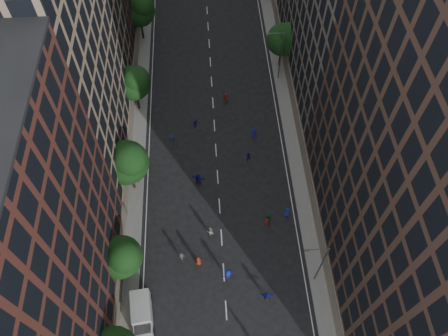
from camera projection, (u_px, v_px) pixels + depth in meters
name	position (u px, v px, depth m)	size (l,w,h in m)	color
ground	(213.00, 105.00, 66.57)	(240.00, 240.00, 0.00)	black
sidewalk_left	(137.00, 73.00, 70.24)	(4.00, 105.00, 0.15)	slate
sidewalk_right	(284.00, 67.00, 71.06)	(4.00, 105.00, 0.15)	slate
bldg_left_a	(5.00, 251.00, 37.40)	(14.00, 22.00, 30.00)	#52271F
bldg_left_b	(43.00, 45.00, 49.00)	(14.00, 26.00, 34.00)	#947A61
bldg_right_a	(438.00, 171.00, 38.41)	(14.00, 30.00, 36.00)	#452F25
tree_left_1	(122.00, 257.00, 47.12)	(4.80, 4.80, 8.21)	black
tree_left_2	(127.00, 162.00, 53.07)	(5.60, 5.60, 9.45)	black
tree_left_3	(134.00, 82.00, 61.27)	(5.00, 5.00, 8.58)	black
tree_left_4	(139.00, 9.00, 69.88)	(5.40, 5.40, 9.08)	black
tree_right_a	(284.00, 38.00, 66.61)	(5.00, 5.00, 8.39)	black
streetlamp_near	(320.00, 263.00, 47.15)	(2.64, 0.22, 9.06)	#595B60
streetlamp_far	(280.00, 54.00, 65.38)	(2.64, 0.22, 9.06)	#595B60
cargo_van	(142.00, 313.00, 47.96)	(2.75, 4.98, 2.54)	#BDBDBF
skater_3	(228.00, 275.00, 50.76)	(1.25, 0.72, 1.93)	#1525AB
skater_5	(267.00, 296.00, 49.55)	(1.51, 0.48, 1.63)	navy
skater_6	(198.00, 261.00, 51.80)	(0.84, 0.55, 1.72)	maroon
skater_7	(267.00, 223.00, 54.64)	(0.60, 0.39, 1.63)	maroon
skater_8	(210.00, 231.00, 53.97)	(0.80, 0.63, 1.65)	#ADADA9
skater_9	(182.00, 257.00, 52.18)	(1.00, 0.58, 1.55)	#3F3F44
skater_10	(269.00, 217.00, 55.06)	(0.95, 0.40, 1.62)	#1A5826
skater_11	(198.00, 179.00, 58.03)	(1.80, 0.57, 1.95)	#12118F
skater_12	(287.00, 212.00, 55.49)	(0.77, 0.50, 1.58)	#1434A8
skater_13	(172.00, 139.00, 61.99)	(0.57, 0.37, 1.55)	#123998
skater_14	(248.00, 157.00, 60.33)	(0.74, 0.58, 1.52)	#1513A2
skater_15	(254.00, 133.00, 62.49)	(1.08, 0.62, 1.68)	#1B15AB
skater_16	(195.00, 124.00, 63.60)	(0.88, 0.37, 1.50)	#1915B2
skater_17	(226.00, 98.00, 66.31)	(1.48, 0.47, 1.60)	#AE381D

